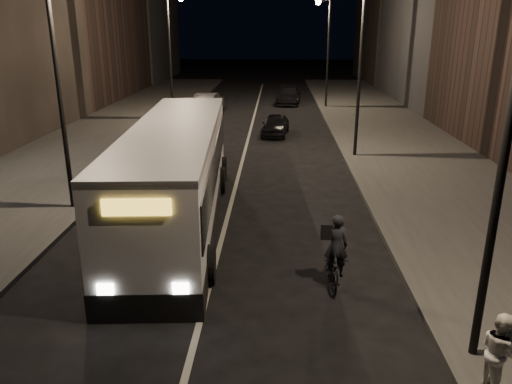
# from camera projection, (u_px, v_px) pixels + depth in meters

# --- Properties ---
(ground) EXTENTS (180.00, 180.00, 0.00)m
(ground) POSITION_uv_depth(u_px,v_px,m) (215.00, 263.00, 13.93)
(ground) COLOR black
(ground) RESTS_ON ground
(sidewalk_right) EXTENTS (7.00, 70.00, 0.16)m
(sidewalk_right) POSITION_uv_depth(u_px,v_px,m) (403.00, 148.00, 26.84)
(sidewalk_right) COLOR #343432
(sidewalk_right) RESTS_ON ground
(sidewalk_left) EXTENTS (7.00, 70.00, 0.16)m
(sidewalk_left) POSITION_uv_depth(u_px,v_px,m) (92.00, 145.00, 27.51)
(sidewalk_left) COLOR #343432
(sidewalk_left) RESTS_ON ground
(streetlight_right_near) EXTENTS (1.20, 0.44, 8.12)m
(streetlight_right_near) POSITION_uv_depth(u_px,v_px,m) (499.00, 86.00, 8.23)
(streetlight_right_near) COLOR black
(streetlight_right_near) RESTS_ON sidewalk_right
(streetlight_right_mid) EXTENTS (1.20, 0.44, 8.12)m
(streetlight_right_mid) POSITION_uv_depth(u_px,v_px,m) (356.00, 47.00, 23.40)
(streetlight_right_mid) COLOR black
(streetlight_right_mid) RESTS_ON sidewalk_right
(streetlight_right_far) EXTENTS (1.20, 0.44, 8.12)m
(streetlight_right_far) POSITION_uv_depth(u_px,v_px,m) (325.00, 39.00, 38.56)
(streetlight_right_far) COLOR black
(streetlight_right_far) RESTS_ON sidewalk_right
(streetlight_left_near) EXTENTS (1.20, 0.44, 8.12)m
(streetlight_left_near) POSITION_uv_depth(u_px,v_px,m) (63.00, 56.00, 16.24)
(streetlight_left_near) COLOR black
(streetlight_left_near) RESTS_ON sidewalk_left
(streetlight_left_far) EXTENTS (1.20, 0.44, 8.12)m
(streetlight_left_far) POSITION_uv_depth(u_px,v_px,m) (173.00, 41.00, 33.30)
(streetlight_left_far) COLOR black
(streetlight_left_far) RESTS_ON sidewalk_left
(city_bus) EXTENTS (3.51, 12.43, 3.31)m
(city_bus) POSITION_uv_depth(u_px,v_px,m) (177.00, 170.00, 16.37)
(city_bus) COLOR white
(city_bus) RESTS_ON ground
(cyclist_on_bicycle) EXTENTS (0.62, 1.72, 1.97)m
(cyclist_on_bicycle) POSITION_uv_depth(u_px,v_px,m) (334.00, 261.00, 12.58)
(cyclist_on_bicycle) COLOR black
(cyclist_on_bicycle) RESTS_ON ground
(pedestrian_woman) EXTENTS (0.68, 0.81, 1.50)m
(pedestrian_woman) POSITION_uv_depth(u_px,v_px,m) (499.00, 352.00, 8.68)
(pedestrian_woman) COLOR white
(pedestrian_woman) RESTS_ON sidewalk_right
(car_near) EXTENTS (1.87, 3.79, 1.24)m
(car_near) POSITION_uv_depth(u_px,v_px,m) (275.00, 125.00, 30.13)
(car_near) COLOR black
(car_near) RESTS_ON ground
(car_mid) EXTENTS (2.07, 4.75, 1.52)m
(car_mid) POSITION_uv_depth(u_px,v_px,m) (208.00, 102.00, 38.07)
(car_mid) COLOR #313133
(car_mid) RESTS_ON ground
(car_far) EXTENTS (2.40, 5.03, 1.41)m
(car_far) POSITION_uv_depth(u_px,v_px,m) (288.00, 95.00, 42.35)
(car_far) COLOR black
(car_far) RESTS_ON ground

